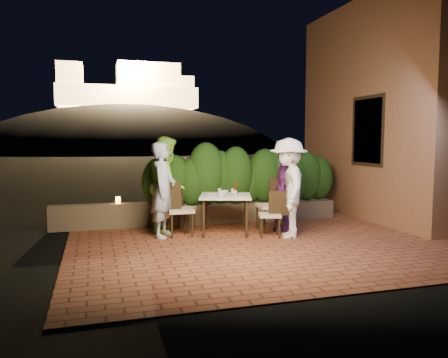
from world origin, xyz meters
name	(u,v)px	position (x,y,z in m)	size (l,w,h in m)	color
ground	(277,246)	(0.00, 0.00, -0.02)	(400.00, 400.00, 0.00)	black
terrace_floor	(266,242)	(0.00, 0.50, -0.07)	(7.00, 6.00, 0.15)	brown
building_wall	(385,110)	(3.60, 2.00, 2.50)	(1.60, 5.00, 5.00)	#9A603C
window_pane	(369,131)	(2.82, 1.50, 2.00)	(0.08, 1.00, 1.40)	black
window_frame	(368,131)	(2.81, 1.50, 2.00)	(0.06, 1.15, 1.55)	black
planter	(244,212)	(0.20, 2.30, 0.20)	(4.20, 0.55, 0.40)	brown
hedge	(244,178)	(0.20, 2.30, 0.95)	(4.00, 0.70, 1.10)	#1D4412
parapet	(106,216)	(-2.80, 2.30, 0.25)	(2.20, 0.30, 0.50)	brown
hill	(129,178)	(2.00, 60.00, -4.00)	(52.00, 40.00, 22.00)	black
fortress	(128,81)	(2.00, 60.00, 10.50)	(26.00, 8.00, 8.00)	#FFCC7A
dining_table	(225,214)	(-0.59, 1.12, 0.38)	(0.96, 0.96, 0.75)	white
plate_nw	(210,196)	(-0.92, 1.03, 0.76)	(0.24, 0.24, 0.01)	white
plate_sw	(211,193)	(-0.80, 1.41, 0.76)	(0.22, 0.22, 0.01)	white
plate_ne	(240,196)	(-0.39, 0.82, 0.76)	(0.25, 0.25, 0.01)	white
plate_se	(239,193)	(-0.28, 1.23, 0.76)	(0.21, 0.21, 0.01)	white
plate_centre	(223,195)	(-0.63, 1.12, 0.76)	(0.19, 0.19, 0.01)	white
plate_front	(227,197)	(-0.67, 0.79, 0.76)	(0.22, 0.22, 0.01)	white
glass_nw	(221,193)	(-0.72, 0.98, 0.80)	(0.06, 0.06, 0.11)	silver
glass_sw	(219,191)	(-0.64, 1.34, 0.80)	(0.06, 0.06, 0.11)	silver
glass_ne	(235,193)	(-0.44, 0.98, 0.80)	(0.06, 0.06, 0.10)	silver
glass_se	(233,191)	(-0.41, 1.22, 0.80)	(0.06, 0.06, 0.11)	silver
beer_bottle	(236,188)	(-0.39, 1.10, 0.89)	(0.05, 0.05, 0.28)	#471C0B
bowl	(224,192)	(-0.52, 1.45, 0.77)	(0.19, 0.19, 0.05)	white
chair_left_front	(180,209)	(-1.47, 1.16, 0.51)	(0.47, 0.47, 1.02)	black
chair_left_back	(182,207)	(-1.35, 1.60, 0.47)	(0.44, 0.44, 0.94)	black
chair_right_front	(270,214)	(0.12, 0.61, 0.43)	(0.40, 0.40, 0.86)	black
chair_right_back	(270,205)	(0.33, 1.10, 0.53)	(0.49, 0.49, 1.05)	black
diner_blue	(163,190)	(-1.78, 1.18, 0.88)	(0.65, 0.42, 1.77)	#ACC1DE
diner_green	(168,184)	(-1.61, 1.70, 0.94)	(0.91, 0.71, 1.87)	#99DC44
diner_white	(288,188)	(0.43, 0.48, 0.92)	(1.19, 0.68, 1.84)	white
diner_purple	(285,189)	(0.62, 1.05, 0.83)	(0.97, 0.40, 1.65)	#702A7E
parapet_lamp	(118,200)	(-2.54, 2.30, 0.57)	(0.10, 0.10, 0.14)	orange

